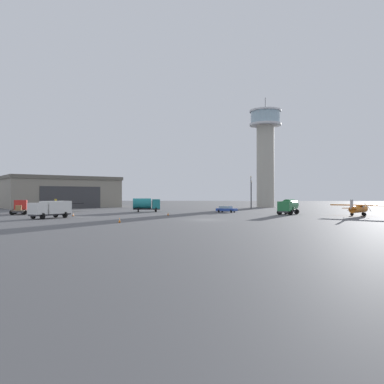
{
  "coord_description": "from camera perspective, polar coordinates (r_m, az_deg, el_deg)",
  "views": [
    {
      "loc": [
        3.03,
        -58.21,
        3.71
      ],
      "look_at": [
        -4.7,
        28.53,
        4.47
      ],
      "focal_mm": 35.88,
      "sensor_mm": 36.0,
      "label": 1
    }
  ],
  "objects": [
    {
      "name": "traffic_cone_near_left",
      "position": [
        52.72,
        -10.72,
        -4.14
      ],
      "size": [
        0.36,
        0.36,
        0.72
      ],
      "color": "black",
      "rests_on": "ground_plane"
    },
    {
      "name": "traffic_cone_mid_apron",
      "position": [
        71.01,
        -17.24,
        -3.24
      ],
      "size": [
        0.36,
        0.36,
        0.58
      ],
      "color": "black",
      "rests_on": "ground_plane"
    },
    {
      "name": "truck_fuel_tanker_teal",
      "position": [
        86.68,
        -6.82,
        -1.82
      ],
      "size": [
        6.4,
        4.23,
        3.04
      ],
      "rotation": [
        0.0,
        0.0,
        0.24
      ],
      "color": "#38383D",
      "rests_on": "ground_plane"
    },
    {
      "name": "airplane_black",
      "position": [
        91.18,
        -18.83,
        -1.96
      ],
      "size": [
        7.7,
        8.11,
        2.87
      ],
      "rotation": [
        0.0,
        0.0,
        5.54
      ],
      "color": "black",
      "rests_on": "ground_plane"
    },
    {
      "name": "traffic_cone_near_right",
      "position": [
        70.77,
        -3.57,
        -3.24
      ],
      "size": [
        0.36,
        0.36,
        0.67
      ],
      "color": "black",
      "rests_on": "ground_plane"
    },
    {
      "name": "hangar",
      "position": [
        123.98,
        -19.02,
        -0.03
      ],
      "size": [
        38.21,
        37.15,
        9.32
      ],
      "rotation": [
        0.0,
        0.0,
        -0.86
      ],
      "color": "gray",
      "rests_on": "ground_plane"
    },
    {
      "name": "truck_flatbed_red",
      "position": [
        82.41,
        -24.2,
        -2.11
      ],
      "size": [
        4.78,
        7.06,
        2.77
      ],
      "rotation": [
        0.0,
        0.0,
        1.98
      ],
      "color": "#38383D",
      "rests_on": "ground_plane"
    },
    {
      "name": "truck_fuel_tanker_green",
      "position": [
        76.71,
        14.17,
        -2.03
      ],
      "size": [
        4.89,
        6.87,
        2.94
      ],
      "rotation": [
        0.0,
        0.0,
        4.26
      ],
      "color": "#38383D",
      "rests_on": "ground_plane"
    },
    {
      "name": "light_post_west",
      "position": [
        107.82,
        8.75,
        0.4
      ],
      "size": [
        0.44,
        0.44,
        9.11
      ],
      "color": "#38383D",
      "rests_on": "ground_plane"
    },
    {
      "name": "truck_box_white",
      "position": [
        66.0,
        -20.25,
        -2.31
      ],
      "size": [
        5.15,
        7.14,
        2.78
      ],
      "rotation": [
        0.0,
        0.0,
        4.27
      ],
      "color": "#38383D",
      "rests_on": "ground_plane"
    },
    {
      "name": "airplane_orange",
      "position": [
        74.92,
        23.5,
        -2.24
      ],
      "size": [
        8.86,
        7.82,
        2.97
      ],
      "rotation": [
        0.0,
        0.0,
        0.92
      ],
      "color": "orange",
      "rests_on": "ground_plane"
    },
    {
      "name": "car_blue",
      "position": [
        83.54,
        5.13,
        -2.53
      ],
      "size": [
        4.79,
        3.54,
        1.37
      ],
      "rotation": [
        0.0,
        0.0,
        5.85
      ],
      "color": "#2847A8",
      "rests_on": "ground_plane"
    },
    {
      "name": "light_post_east",
      "position": [
        110.14,
        8.82,
        0.02
      ],
      "size": [
        0.44,
        0.44,
        7.79
      ],
      "color": "#38383D",
      "rests_on": "ground_plane"
    },
    {
      "name": "control_tower",
      "position": [
        121.9,
        10.85,
        6.23
      ],
      "size": [
        9.76,
        9.76,
        34.15
      ],
      "color": "#B2AD9E",
      "rests_on": "ground_plane"
    },
    {
      "name": "ground_plane",
      "position": [
        58.41,
        2.11,
        -4.14
      ],
      "size": [
        400.0,
        400.0,
        0.0
      ],
      "primitive_type": "plane",
      "color": "#545456"
    }
  ]
}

